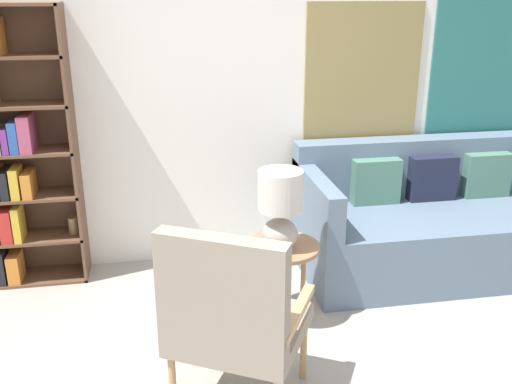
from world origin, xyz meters
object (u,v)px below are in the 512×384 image
(bookshelf, at_px, (2,155))
(table_lamp, at_px, (280,206))
(armchair, at_px, (232,313))
(side_table, at_px, (282,255))
(couch, at_px, (438,223))

(bookshelf, xyz_separation_m, table_lamp, (1.72, -0.90, -0.14))
(armchair, xyz_separation_m, side_table, (0.42, 0.80, -0.12))
(side_table, bearing_deg, bookshelf, 154.00)
(armchair, height_order, table_lamp, table_lamp)
(couch, bearing_deg, bookshelf, 174.39)
(armchair, bearing_deg, couch, 37.82)
(bookshelf, relative_size, armchair, 1.90)
(bookshelf, distance_m, couch, 3.14)
(bookshelf, relative_size, side_table, 3.69)
(armchair, relative_size, table_lamp, 2.04)
(bookshelf, xyz_separation_m, side_table, (1.75, -0.85, -0.48))
(armchair, height_order, couch, armchair)
(couch, xyz_separation_m, side_table, (-1.32, -0.55, 0.11))
(armchair, distance_m, side_table, 0.91)
(armchair, bearing_deg, table_lamp, 62.35)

